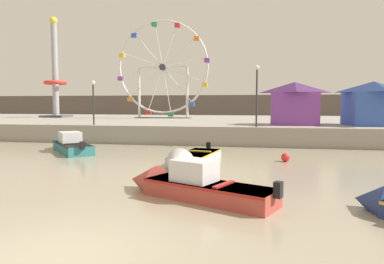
{
  "coord_description": "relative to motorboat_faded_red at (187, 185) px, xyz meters",
  "views": [
    {
      "loc": [
        3.85,
        -6.02,
        2.93
      ],
      "look_at": [
        0.37,
        12.21,
        1.44
      ],
      "focal_mm": 33.0,
      "sensor_mm": 36.0,
      "label": 1
    }
  ],
  "objects": [
    {
      "name": "motorboat_pale_grey",
      "position": [
        -1.1,
        5.59,
        -0.14
      ],
      "size": [
        2.32,
        5.59,
        1.44
      ],
      "rotation": [
        0.0,
        0.0,
        4.55
      ],
      "color": "silver",
      "rests_on": "ground_plane"
    },
    {
      "name": "motorboat_teal_painted",
      "position": [
        -9.51,
        9.41,
        0.0
      ],
      "size": [
        4.93,
        5.26,
        1.61
      ],
      "rotation": [
        0.0,
        0.0,
        2.3
      ],
      "color": "teal",
      "rests_on": "ground_plane"
    },
    {
      "name": "mooring_buoy_orange",
      "position": [
        3.56,
        7.53,
        -0.15
      ],
      "size": [
        0.44,
        0.44,
        0.44
      ],
      "primitive_type": "sphere",
      "color": "red",
      "rests_on": "ground_plane"
    },
    {
      "name": "carnival_booth_blue_tent",
      "position": [
        10.41,
        17.21,
        2.64
      ],
      "size": [
        4.14,
        4.14,
        3.22
      ],
      "rotation": [
        0.0,
        0.0,
        0.06
      ],
      "color": "#3356B7",
      "rests_on": "quay_promenade"
    },
    {
      "name": "motorboat_faded_red",
      "position": [
        0.0,
        0.0,
        0.0
      ],
      "size": [
        5.35,
        3.27,
        1.52
      ],
      "rotation": [
        0.0,
        0.0,
        2.72
      ],
      "color": "#B24238",
      "rests_on": "ground_plane"
    },
    {
      "name": "distant_town_skyline",
      "position": [
        -1.63,
        50.85,
        1.83
      ],
      "size": [
        140.0,
        3.0,
        4.4
      ],
      "primitive_type": "cube",
      "color": "#564C47",
      "rests_on": "ground_plane"
    },
    {
      "name": "promenade_lamp_far",
      "position": [
        -10.14,
        14.14,
        3.19
      ],
      "size": [
        0.32,
        0.32,
        3.33
      ],
      "color": "#2D2D33",
      "rests_on": "quay_promenade"
    },
    {
      "name": "ground_plane",
      "position": [
        -1.63,
        -4.72,
        -0.37
      ],
      "size": [
        240.0,
        240.0,
        0.0
      ],
      "primitive_type": "plane",
      "color": "gray"
    },
    {
      "name": "promenade_lamp_near",
      "position": [
        2.03,
        13.71,
        3.68
      ],
      "size": [
        0.32,
        0.32,
        4.19
      ],
      "color": "#2D2D33",
      "rests_on": "quay_promenade"
    },
    {
      "name": "carnival_booth_purple_stall",
      "position": [
        4.8,
        16.99,
        2.64
      ],
      "size": [
        3.81,
        3.01,
        3.22
      ],
      "rotation": [
        0.0,
        0.0,
        -0.02
      ],
      "color": "purple",
      "rests_on": "quay_promenade"
    },
    {
      "name": "ferris_wheel_white_frame",
      "position": [
        -8.3,
        27.15,
        6.35
      ],
      "size": [
        10.4,
        1.2,
        10.73
      ],
      "color": "silver",
      "rests_on": "quay_promenade"
    },
    {
      "name": "drop_tower_steel_tower",
      "position": [
        -21.49,
        27.37,
        5.51
      ],
      "size": [
        2.8,
        2.8,
        11.67
      ],
      "color": "#999EA3",
      "rests_on": "quay_promenade"
    },
    {
      "name": "quay_promenade",
      "position": [
        -1.63,
        25.65,
        0.3
      ],
      "size": [
        110.0,
        24.8,
        1.34
      ],
      "primitive_type": "cube",
      "color": "gray",
      "rests_on": "ground_plane"
    }
  ]
}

